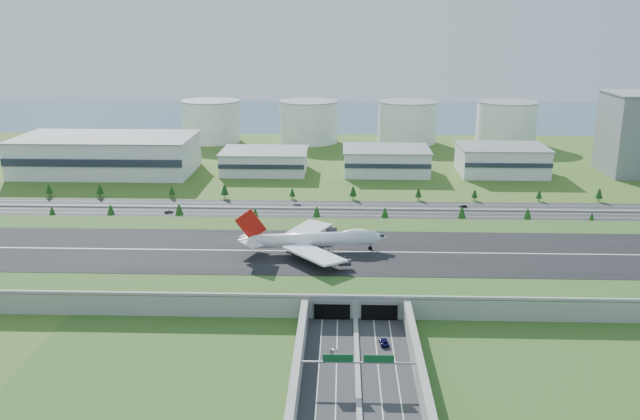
{
  "coord_description": "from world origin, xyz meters",
  "views": [
    {
      "loc": [
        -5.17,
        -274.4,
        105.13
      ],
      "look_at": [
        -15.75,
        35.0,
        16.69
      ],
      "focal_mm": 38.0,
      "sensor_mm": 36.0,
      "label": 1
    }
  ],
  "objects_px": {
    "car_2": "(384,342)",
    "car_7": "(297,204)",
    "boeing_747": "(314,239)",
    "car_5": "(463,206)",
    "car_0": "(335,352)",
    "fuel_tank_a": "(211,121)",
    "car_4": "(169,211)"
  },
  "relations": [
    {
      "from": "car_5",
      "to": "car_0",
      "type": "bearing_deg",
      "value": -26.97
    },
    {
      "from": "car_4",
      "to": "car_5",
      "type": "distance_m",
      "value": 166.91
    },
    {
      "from": "car_0",
      "to": "fuel_tank_a",
      "type": "bearing_deg",
      "value": 82.3
    },
    {
      "from": "car_4",
      "to": "car_5",
      "type": "bearing_deg",
      "value": -105.64
    },
    {
      "from": "car_2",
      "to": "car_7",
      "type": "height_order",
      "value": "car_2"
    },
    {
      "from": "car_0",
      "to": "car_7",
      "type": "height_order",
      "value": "car_0"
    },
    {
      "from": "boeing_747",
      "to": "car_7",
      "type": "xyz_separation_m",
      "value": [
        -14.37,
        103.74,
        -12.88
      ]
    },
    {
      "from": "car_2",
      "to": "car_5",
      "type": "xyz_separation_m",
      "value": [
        55.11,
        170.33,
        -0.16
      ]
    },
    {
      "from": "car_0",
      "to": "car_4",
      "type": "relative_size",
      "value": 0.99
    },
    {
      "from": "boeing_747",
      "to": "car_0",
      "type": "relative_size",
      "value": 13.06
    },
    {
      "from": "boeing_747",
      "to": "car_7",
      "type": "height_order",
      "value": "boeing_747"
    },
    {
      "from": "fuel_tank_a",
      "to": "car_4",
      "type": "bearing_deg",
      "value": -85.4
    },
    {
      "from": "fuel_tank_a",
      "to": "car_4",
      "type": "distance_m",
      "value": 227.06
    },
    {
      "from": "car_4",
      "to": "fuel_tank_a",
      "type": "bearing_deg",
      "value": -16.8
    },
    {
      "from": "boeing_747",
      "to": "car_0",
      "type": "distance_m",
      "value": 77.98
    },
    {
      "from": "car_7",
      "to": "car_2",
      "type": "bearing_deg",
      "value": 29.85
    },
    {
      "from": "boeing_747",
      "to": "car_0",
      "type": "xyz_separation_m",
      "value": [
        10.24,
        -76.24,
        -12.78
      ]
    },
    {
      "from": "car_4",
      "to": "car_2",
      "type": "bearing_deg",
      "value": -165.55
    },
    {
      "from": "car_2",
      "to": "car_4",
      "type": "height_order",
      "value": "car_4"
    },
    {
      "from": "car_2",
      "to": "car_5",
      "type": "distance_m",
      "value": 179.02
    },
    {
      "from": "car_4",
      "to": "car_5",
      "type": "height_order",
      "value": "car_4"
    },
    {
      "from": "boeing_747",
      "to": "car_7",
      "type": "distance_m",
      "value": 105.52
    },
    {
      "from": "boeing_747",
      "to": "car_4",
      "type": "relative_size",
      "value": 12.99
    },
    {
      "from": "boeing_747",
      "to": "car_5",
      "type": "height_order",
      "value": "boeing_747"
    },
    {
      "from": "fuel_tank_a",
      "to": "car_7",
      "type": "xyz_separation_m",
      "value": [
        88.35,
        -206.65,
        -16.63
      ]
    },
    {
      "from": "boeing_747",
      "to": "car_0",
      "type": "height_order",
      "value": "boeing_747"
    },
    {
      "from": "car_0",
      "to": "car_5",
      "type": "distance_m",
      "value": 191.43
    },
    {
      "from": "car_7",
      "to": "car_5",
      "type": "bearing_deg",
      "value": 105.17
    },
    {
      "from": "car_2",
      "to": "car_7",
      "type": "relative_size",
      "value": 1.18
    },
    {
      "from": "car_2",
      "to": "car_4",
      "type": "bearing_deg",
      "value": -62.02
    },
    {
      "from": "car_0",
      "to": "car_5",
      "type": "xyz_separation_m",
      "value": [
        71.29,
        177.66,
        -0.16
      ]
    },
    {
      "from": "car_0",
      "to": "car_4",
      "type": "distance_m",
      "value": 186.74
    }
  ]
}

